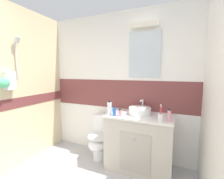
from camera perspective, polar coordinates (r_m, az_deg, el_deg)
wall_back_tiled at (r=2.69m, az=2.69°, el=1.71°), size 3.20×0.20×2.50m
vanity_cabinet at (r=2.49m, az=10.23°, el=-18.83°), size 0.98×0.56×0.85m
sink_basin at (r=2.34m, az=10.52°, el=-7.88°), size 0.34×0.38×0.21m
toilet at (r=2.75m, az=-4.28°, el=-17.88°), size 0.37×0.50×0.75m
toothbrush_cup at (r=2.11m, az=17.95°, el=-9.76°), size 0.07×0.07×0.23m
soap_dispenser at (r=2.24m, az=0.90°, el=-8.37°), size 0.05×0.05×0.16m
shampoo_bottle_tall at (r=2.27m, az=-0.97°, el=-7.08°), size 0.07×0.07×0.21m
perfume_flask_small at (r=2.23m, az=3.06°, el=-8.67°), size 0.05×0.03×0.11m
deodorant_spray_can at (r=2.11m, az=20.87°, el=-9.22°), size 0.05×0.05×0.17m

